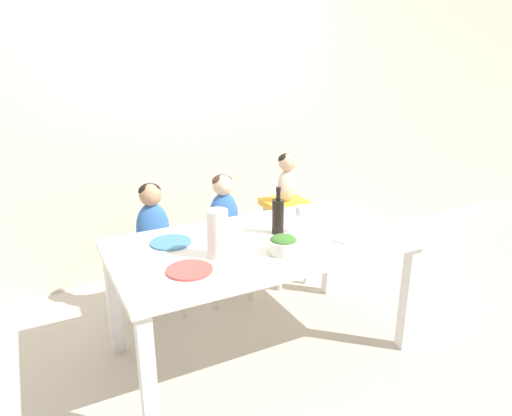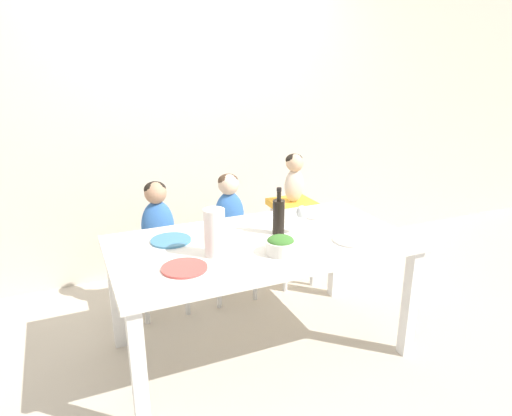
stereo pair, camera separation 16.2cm
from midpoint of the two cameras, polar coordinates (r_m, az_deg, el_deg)
ground_plane at (r=3.02m, az=-0.97°, el=-17.11°), size 14.00×14.00×0.00m
wall_back at (r=3.78m, az=-10.74°, el=11.93°), size 10.00×0.06×2.70m
dining_table at (r=2.70m, az=-1.04°, el=-5.88°), size 1.73×0.92×0.74m
chair_far_left at (r=3.30m, az=-13.85°, el=-6.71°), size 0.38×0.41×0.46m
chair_far_center at (r=3.44m, az=-5.32°, el=-5.15°), size 0.38×0.41×0.46m
chair_right_highchair at (r=3.60m, az=2.49°, el=-1.43°), size 0.33×0.35×0.69m
person_child_left at (r=3.17m, az=-14.31°, el=-1.16°), size 0.23×0.16×0.50m
person_child_center at (r=3.32m, az=-5.50°, el=0.21°), size 0.23×0.16×0.50m
person_baby_right at (r=3.49m, az=2.57°, el=4.35°), size 0.16×0.14×0.38m
wine_bottle at (r=2.73m, az=1.08°, el=-0.92°), size 0.07×0.07×0.29m
paper_towel_roll at (r=2.43m, az=-6.74°, el=-3.19°), size 0.12×0.12×0.26m
wine_glass_near at (r=2.75m, az=3.96°, el=-0.57°), size 0.07×0.07×0.18m
salad_bowl_large at (r=2.49m, az=1.57°, el=-4.56°), size 0.17×0.17×0.10m
dinner_plate_front_left at (r=2.33m, az=-10.31°, el=-7.66°), size 0.23×0.23×0.01m
dinner_plate_back_left at (r=2.68m, az=-12.31°, el=-4.24°), size 0.23×0.23×0.01m
dinner_plate_back_right at (r=3.12m, az=5.93°, el=-0.67°), size 0.23×0.23×0.01m
dinner_plate_front_right at (r=2.73m, az=10.30°, el=-3.69°), size 0.23×0.23×0.01m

